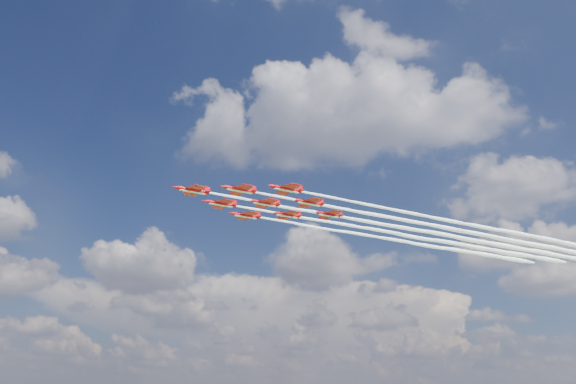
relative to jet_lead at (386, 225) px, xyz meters
name	(u,v)px	position (x,y,z in m)	size (l,w,h in m)	color
jet_lead	(386,225)	(0.00, 0.00, 0.00)	(97.37, 94.70, 2.59)	red
jet_row2_port	(425,224)	(12.08, 2.82, 0.00)	(97.37, 94.70, 2.59)	red
jet_row2_starb	(399,234)	(3.16, 11.99, 0.00)	(97.37, 94.70, 2.59)	red
jet_row3_port	(465,224)	(24.15, 5.64, 0.00)	(97.37, 94.70, 2.59)	red
jet_row3_centre	(437,234)	(15.24, 14.81, 0.00)	(97.37, 94.70, 2.59)	red
jet_row3_starb	(411,243)	(6.32, 23.98, 0.00)	(97.37, 94.70, 2.59)	red
jet_row4_port	(475,233)	(27.31, 17.63, 0.00)	(97.37, 94.70, 2.59)	red
jet_row4_starb	(447,242)	(18.40, 26.80, 0.00)	(97.37, 94.70, 2.59)	red
jet_tail	(483,242)	(30.47, 29.62, 0.00)	(97.37, 94.70, 2.59)	red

